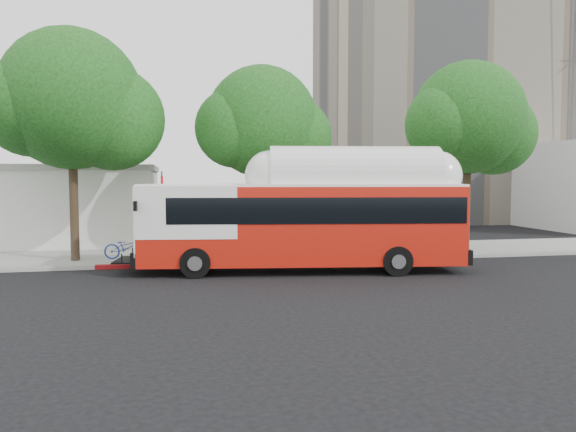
% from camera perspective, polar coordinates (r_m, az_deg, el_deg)
% --- Properties ---
extents(ground, '(120.00, 120.00, 0.00)m').
position_cam_1_polar(ground, '(20.07, 2.83, -6.46)').
color(ground, black).
rests_on(ground, ground).
extents(sidewalk, '(60.00, 5.00, 0.15)m').
position_cam_1_polar(sidewalk, '(26.33, -0.65, -3.79)').
color(sidewalk, gray).
rests_on(sidewalk, ground).
extents(curb_strip, '(60.00, 0.30, 0.15)m').
position_cam_1_polar(curb_strip, '(23.80, 0.52, -4.62)').
color(curb_strip, gray).
rests_on(curb_strip, ground).
extents(red_curb_segment, '(10.00, 0.32, 0.16)m').
position_cam_1_polar(red_curb_segment, '(23.38, -6.72, -4.79)').
color(red_curb_segment, maroon).
rests_on(red_curb_segment, ground).
extents(street_tree_left, '(6.67, 5.80, 9.74)m').
position_cam_1_polar(street_tree_left, '(25.13, -20.05, 10.53)').
color(street_tree_left, '#2D2116').
rests_on(street_tree_left, ground).
extents(street_tree_mid, '(5.75, 5.00, 8.62)m').
position_cam_1_polar(street_tree_mid, '(25.64, -1.79, 9.06)').
color(street_tree_mid, '#2D2116').
rests_on(street_tree_mid, ground).
extents(street_tree_right, '(6.21, 5.40, 9.18)m').
position_cam_1_polar(street_tree_right, '(28.90, 18.55, 8.98)').
color(street_tree_right, '#2D2116').
rests_on(street_tree_right, ground).
extents(apartment_tower, '(18.00, 18.00, 37.00)m').
position_cam_1_polar(apartment_tower, '(54.21, 14.80, 18.81)').
color(apartment_tower, tan).
rests_on(apartment_tower, ground).
extents(low_commercial_bldg, '(16.20, 10.20, 4.25)m').
position_cam_1_polar(low_commercial_bldg, '(34.40, -26.79, 1.09)').
color(low_commercial_bldg, silver).
rests_on(low_commercial_bldg, ground).
extents(transit_bus, '(13.25, 4.29, 3.86)m').
position_cam_1_polar(transit_bus, '(21.52, 1.65, -0.90)').
color(transit_bus, '#B8180C').
rests_on(transit_bus, ground).
extents(signal_pole, '(0.11, 0.37, 3.87)m').
position_cam_1_polar(signal_pole, '(23.48, -12.63, -0.14)').
color(signal_pole, red).
rests_on(signal_pole, ground).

